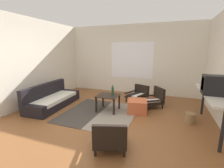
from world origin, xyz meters
name	(u,v)px	position (x,y,z in m)	size (l,w,h in m)	color
ground_plane	(101,124)	(0.00, 0.00, 0.00)	(7.80, 7.80, 0.00)	brown
far_wall_with_window	(132,60)	(0.00, 3.06, 1.35)	(5.60, 0.13, 2.70)	silver
side_wall_left	(22,63)	(-2.66, 0.30, 1.35)	(0.12, 6.60, 2.70)	silver
area_rug	(100,113)	(-0.29, 0.58, 0.01)	(1.92, 1.99, 0.01)	#38332D
couch	(52,100)	(-1.93, 0.58, 0.21)	(0.86, 1.92, 0.70)	black
coffee_table	(108,98)	(-0.14, 0.84, 0.37)	(0.61, 0.56, 0.46)	black
armchair_by_window	(138,94)	(0.50, 1.99, 0.26)	(0.78, 0.80, 0.54)	black
armchair_striped_foreground	(110,137)	(0.57, -0.84, 0.24)	(0.73, 0.76, 0.56)	black
armchair_corner	(154,99)	(1.05, 1.64, 0.26)	(0.82, 0.81, 0.60)	black
ottoman_orange	(137,106)	(0.67, 1.01, 0.18)	(0.52, 0.52, 0.36)	#BC5633
console_shelf	(213,97)	(2.36, 0.63, 0.74)	(0.42, 1.87, 0.82)	beige
crt_television	(216,85)	(2.35, 0.50, 1.02)	(0.49, 0.32, 0.40)	black
clay_vase	(211,84)	(2.36, 0.95, 0.95)	(0.26, 0.26, 0.33)	#935B38
glass_bottle	(113,91)	(-0.04, 0.92, 0.59)	(0.06, 0.06, 0.29)	#194723
wicker_basket	(190,118)	(1.99, 0.80, 0.13)	(0.24, 0.24, 0.25)	olive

